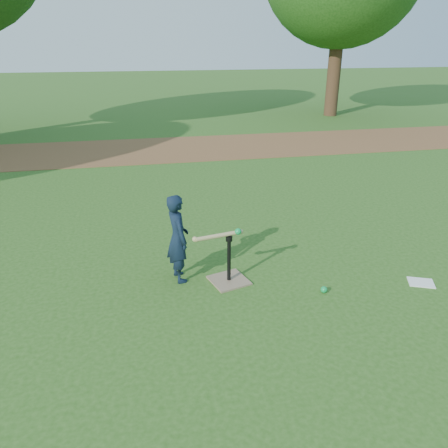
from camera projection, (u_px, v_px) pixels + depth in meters
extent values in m
plane|color=#285116|center=(246.00, 290.00, 5.24)|extent=(80.00, 80.00, 0.00)
cube|color=brown|center=(178.00, 149.00, 12.00)|extent=(24.00, 3.00, 0.01)
imported|color=black|center=(178.00, 238.00, 5.29)|extent=(0.34, 0.45, 1.11)
sphere|color=#0D9846|center=(324.00, 290.00, 5.18)|extent=(0.08, 0.08, 0.08)
cube|color=white|center=(421.00, 283.00, 5.40)|extent=(0.37, 0.33, 0.01)
cube|color=#897057|center=(229.00, 280.00, 5.43)|extent=(0.53, 0.53, 0.02)
cylinder|color=black|center=(229.00, 260.00, 5.32)|extent=(0.05, 0.05, 0.55)
cylinder|color=black|center=(229.00, 239.00, 5.21)|extent=(0.08, 0.08, 0.06)
cylinder|color=tan|center=(220.00, 236.00, 5.15)|extent=(0.60, 0.17, 0.05)
sphere|color=tan|center=(195.00, 239.00, 5.05)|extent=(0.06, 0.06, 0.06)
sphere|color=#0D9846|center=(238.00, 232.00, 5.20)|extent=(0.08, 0.08, 0.08)
cylinder|color=#382316|center=(334.00, 70.00, 16.60)|extent=(0.50, 0.50, 3.42)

